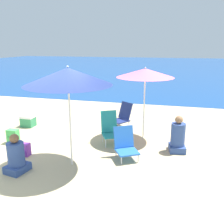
{
  "coord_description": "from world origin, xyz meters",
  "views": [
    {
      "loc": [
        2.94,
        -4.64,
        2.64
      ],
      "look_at": [
        1.44,
        1.15,
        1.0
      ],
      "focal_mm": 40.0,
      "sensor_mm": 36.0,
      "label": 1
    }
  ],
  "objects": [
    {
      "name": "beach_umbrella_pink",
      "position": [
        2.11,
        2.19,
        1.87
      ],
      "size": [
        1.58,
        1.58,
        2.03
      ],
      "color": "white",
      "rests_on": "ground"
    },
    {
      "name": "backpack_green",
      "position": [
        -1.28,
        0.87,
        0.19
      ],
      "size": [
        0.3,
        0.22,
        0.39
      ],
      "color": "#47B756",
      "rests_on": "ground"
    },
    {
      "name": "backpack_purple",
      "position": [
        -0.54,
        0.25,
        0.15
      ],
      "size": [
        0.28,
        0.22,
        0.31
      ],
      "color": "purple",
      "rests_on": "ground"
    },
    {
      "name": "sea_water",
      "position": [
        0.0,
        26.31,
        0.0
      ],
      "size": [
        60.0,
        40.0,
        0.01
      ],
      "color": "#19478C",
      "rests_on": "ground"
    },
    {
      "name": "cooler_box",
      "position": [
        -1.7,
        2.26,
        0.19
      ],
      "size": [
        0.42,
        0.35,
        0.37
      ],
      "color": "#338C59",
      "rests_on": "ground"
    },
    {
      "name": "person_seated_near",
      "position": [
        3.07,
        1.45,
        0.38
      ],
      "size": [
        0.45,
        0.51,
        0.93
      ],
      "rotation": [
        0.0,
        0.0,
        0.15
      ],
      "color": "#334C8C",
      "rests_on": "ground"
    },
    {
      "name": "beach_umbrella_navy",
      "position": [
        0.78,
        0.1,
        1.99
      ],
      "size": [
        1.85,
        1.85,
        2.21
      ],
      "color": "white",
      "rests_on": "ground"
    },
    {
      "name": "beach_chair_blue",
      "position": [
        1.87,
        0.76,
        0.34
      ],
      "size": [
        0.71,
        0.74,
        0.74
      ],
      "rotation": [
        0.0,
        0.0,
        0.54
      ],
      "color": "silver",
      "rests_on": "ground"
    },
    {
      "name": "ground_plane",
      "position": [
        0.0,
        0.0,
        0.0
      ],
      "size": [
        60.0,
        60.0,
        0.0
      ],
      "primitive_type": "plane",
      "color": "#C6B284"
    },
    {
      "name": "beach_chair_teal",
      "position": [
        1.27,
        1.57,
        0.43
      ],
      "size": [
        0.64,
        0.68,
        0.88
      ],
      "rotation": [
        0.0,
        0.0,
        0.48
      ],
      "color": "silver",
      "rests_on": "ground"
    },
    {
      "name": "beach_chair_navy",
      "position": [
        1.32,
        3.03,
        0.37
      ],
      "size": [
        0.75,
        0.78,
        0.79
      ],
      "rotation": [
        0.0,
        0.0,
        -0.6
      ],
      "color": "silver",
      "rests_on": "ground"
    },
    {
      "name": "person_seated_far",
      "position": [
        -0.22,
        -0.49,
        0.34
      ],
      "size": [
        0.47,
        0.52,
        0.85
      ],
      "rotation": [
        0.0,
        0.0,
        -0.19
      ],
      "color": "#334C8C",
      "rests_on": "ground"
    }
  ]
}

